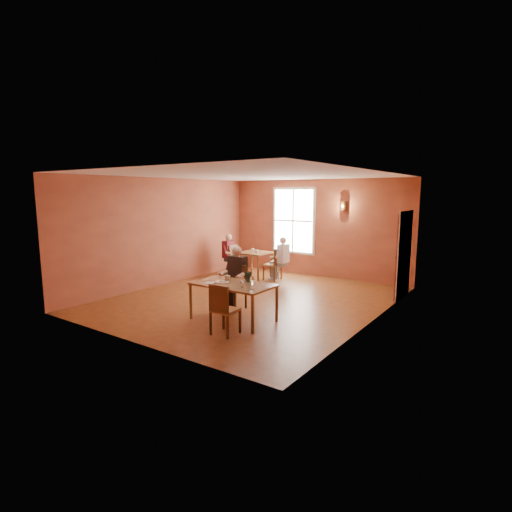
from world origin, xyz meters
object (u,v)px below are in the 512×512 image
Objects in this scene: chair_diner_white at (272,264)px; diner_maroon at (237,255)px; second_table at (255,265)px; chair_diner_main at (233,287)px; chair_diner_maroon at (238,260)px; main_table at (233,302)px; diner_main at (233,280)px; diner_white at (273,259)px; chair_empty at (225,309)px.

chair_diner_white is 1.34m from diner_maroon.
second_table is 0.71× the size of diner_maroon.
chair_diner_main reaches higher than chair_diner_maroon.
main_table is 4.63m from chair_diner_maroon.
chair_diner_maroon reaches higher than second_table.
chair_diner_white is (-0.93, 3.09, -0.01)m from chair_diner_main.
main_table is 1.67× the size of chair_diner_main.
diner_maroon reaches higher than second_table.
diner_white is at bearing -73.93° from diner_main.
diner_maroon is (-1.33, 0.00, 0.14)m from chair_diner_white.
diner_white is (0.68, 0.00, 0.24)m from second_table.
diner_maroon is at bearing -90.00° from chair_diner_maroon.
diner_main is (0.00, -0.03, 0.18)m from chair_diner_main.
chair_diner_white is at bearing 90.00° from diner_maroon.
chair_empty is 5.45m from diner_maroon.
chair_empty is at bearing 123.31° from diner_main.
diner_white is at bearing 110.51° from main_table.
diner_main reaches higher than second_table.
main_table is 4.27m from second_table.
diner_main is (-0.50, 0.62, 0.29)m from main_table.
diner_main is at bearing 121.26° from chair_empty.
diner_main is 1.07× the size of diner_white.
main_table is at bearing -159.09° from chair_diner_white.
chair_diner_white is at bearing 110.91° from main_table.
diner_main reaches higher than chair_diner_main.
chair_diner_main is 3.83m from diner_maroon.
chair_empty is at bearing -61.12° from second_table.
diner_main is 3.85m from diner_maroon.
chair_diner_white is (-0.93, 3.12, -0.19)m from diner_main.
chair_diner_white is (-1.43, 3.74, 0.10)m from main_table.
diner_main is at bearing 90.00° from chair_diner_main.
chair_diner_main is 1.11× the size of second_table.
main_table is 1.31× the size of diner_maroon.
chair_diner_maroon is at bearing 126.13° from main_table.
diner_white is (-1.40, 3.74, 0.24)m from main_table.
second_table is 0.92× the size of chair_diner_white.
diner_white reaches higher than chair_diner_main.
second_table is (-2.08, 3.74, 0.01)m from main_table.
chair_diner_main is at bearing -163.27° from chair_diner_white.
chair_diner_white reaches higher than chair_diner_maroon.
diner_main is 1.40× the size of chair_empty.
chair_diner_white is at bearing 90.00° from chair_diner_maroon.
chair_empty is 5.43m from chair_diner_maroon.
main_table is 1.71× the size of chair_empty.
chair_diner_white reaches higher than main_table.
diner_white reaches higher than second_table.
main_table is 1.85× the size of second_table.
chair_empty is (0.88, -1.37, -0.01)m from chair_diner_main.
main_table is 0.83m from chair_diner_main.
chair_diner_white reaches higher than second_table.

